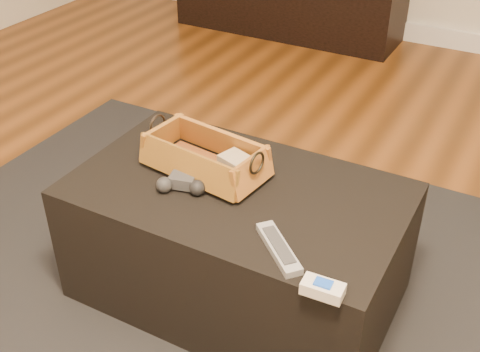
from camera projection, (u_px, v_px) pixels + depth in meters
The scene contains 10 objects.
floor at pixel (173, 298), 2.02m from camera, with size 5.00×5.50×0.01m, color brown.
baseboard at pixel (403, 31), 3.99m from camera, with size 5.00×0.04×0.12m, color white.
area_rug at pixel (230, 301), 2.00m from camera, with size 2.60×2.00×0.01m, color black.
ottoman at pixel (237, 242), 1.91m from camera, with size 1.00×0.60×0.42m, color black.
tv_remote at pixel (198, 164), 1.86m from camera, with size 0.21×0.05×0.02m, color black.
cloth_bundle at pixel (238, 166), 1.82m from camera, with size 0.11×0.07×0.06m, color tan.
wicker_basket at pixel (205, 158), 1.85m from camera, with size 0.41×0.25×0.14m.
game_controller at pixel (182, 184), 1.77m from camera, with size 0.16×0.11×0.05m.
silver_remote at pixel (279, 248), 1.55m from camera, with size 0.19×0.17×0.02m.
cream_gadget at pixel (323, 289), 1.42m from camera, with size 0.10×0.06×0.04m.
Camera 1 is at (0.90, -1.18, 1.45)m, focal length 45.00 mm.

